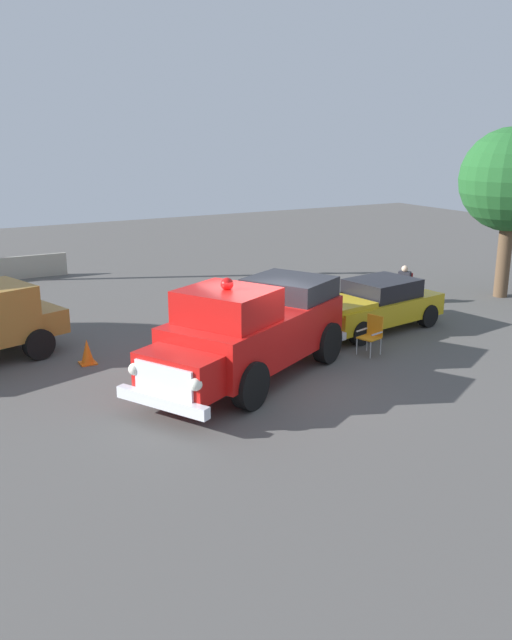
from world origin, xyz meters
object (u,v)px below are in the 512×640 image
(classic_hot_rod, at_px, (374,305))
(spectator_seated, at_px, (403,283))
(lawn_chair_near_truck, at_px, (404,286))
(lawn_chair_spare, at_px, (242,325))
(oak_tree_left, at_px, (512,181))
(traffic_cone, at_px, (87,352))
(lawn_chair_by_car, at_px, (372,332))
(vintage_fire_truck, at_px, (251,329))
(spectator_standing, at_px, (302,297))

(classic_hot_rod, relative_size, spectator_seated, 3.56)
(lawn_chair_near_truck, distance_m, lawn_chair_spare, 7.27)
(oak_tree_left, height_order, traffic_cone, oak_tree_left)
(lawn_chair_by_car, xyz_separation_m, lawn_chair_spare, (2.68, -2.20, 0.00))
(lawn_chair_spare, xyz_separation_m, oak_tree_left, (-10.68, -0.58, 3.43))
(oak_tree_left, bearing_deg, vintage_fire_truck, 13.60)
(classic_hot_rod, bearing_deg, lawn_chair_spare, -6.07)
(lawn_chair_spare, distance_m, spectator_seated, 7.15)
(classic_hot_rod, relative_size, lawn_chair_by_car, 4.50)
(traffic_cone, bearing_deg, classic_hot_rod, 172.51)
(lawn_chair_near_truck, relative_size, lawn_chair_by_car, 1.00)
(traffic_cone, bearing_deg, lawn_chair_near_truck, -175.16)
(oak_tree_left, xyz_separation_m, traffic_cone, (14.72, -0.06, -3.72))
(vintage_fire_truck, xyz_separation_m, oak_tree_left, (-11.64, -2.82, 2.83))
(vintage_fire_truck, xyz_separation_m, traffic_cone, (3.09, -2.88, -0.89))
(classic_hot_rod, xyz_separation_m, lawn_chair_near_truck, (-2.96, -2.02, -0.16))
(vintage_fire_truck, height_order, lawn_chair_near_truck, vintage_fire_truck)
(lawn_chair_near_truck, bearing_deg, spectator_seated, 33.31)
(vintage_fire_truck, distance_m, lawn_chair_by_car, 3.69)
(lawn_chair_near_truck, height_order, spectator_standing, spectator_standing)
(spectator_seated, xyz_separation_m, traffic_cone, (11.03, 0.87, -0.39))
(lawn_chair_near_truck, xyz_separation_m, traffic_cone, (11.14, 0.94, -0.28))
(lawn_chair_by_car, distance_m, spectator_standing, 2.85)
(vintage_fire_truck, height_order, spectator_seated, vintage_fire_truck)
(lawn_chair_near_truck, xyz_separation_m, lawn_chair_by_car, (4.41, 3.78, 0.00))
(lawn_chair_by_car, bearing_deg, classic_hot_rod, -129.66)
(lawn_chair_by_car, bearing_deg, traffic_cone, -22.85)
(spectator_seated, xyz_separation_m, oak_tree_left, (-3.69, 0.93, 3.33))
(vintage_fire_truck, xyz_separation_m, lawn_chair_near_truck, (-8.05, -3.82, -0.61))
(spectator_seated, bearing_deg, lawn_chair_near_truck, -146.69)
(oak_tree_left, bearing_deg, spectator_standing, -0.20)
(spectator_standing, bearing_deg, classic_hot_rod, 149.91)
(spectator_seated, bearing_deg, spectator_standing, 10.95)
(lawn_chair_by_car, height_order, spectator_seated, spectator_seated)
(lawn_chair_spare, height_order, spectator_seated, spectator_seated)
(lawn_chair_spare, distance_m, oak_tree_left, 11.23)
(lawn_chair_by_car, bearing_deg, spectator_standing, -82.91)
(classic_hot_rod, xyz_separation_m, lawn_chair_by_car, (1.46, 1.76, -0.16))
(oak_tree_left, bearing_deg, lawn_chair_near_truck, -15.63)
(lawn_chair_spare, relative_size, oak_tree_left, 0.18)
(lawn_chair_by_car, distance_m, spectator_seated, 5.68)
(oak_tree_left, bearing_deg, lawn_chair_by_car, 19.14)
(lawn_chair_near_truck, distance_m, traffic_cone, 11.18)
(vintage_fire_truck, height_order, spectator_standing, vintage_fire_truck)
(classic_hot_rod, height_order, spectator_seated, classic_hot_rod)
(spectator_standing, distance_m, traffic_cone, 6.41)
(lawn_chair_by_car, distance_m, lawn_chair_spare, 3.47)
(spectator_seated, xyz_separation_m, spectator_standing, (4.65, 0.90, 0.27))
(lawn_chair_by_car, bearing_deg, oak_tree_left, -160.86)
(lawn_chair_by_car, xyz_separation_m, traffic_cone, (6.73, -2.83, -0.28))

